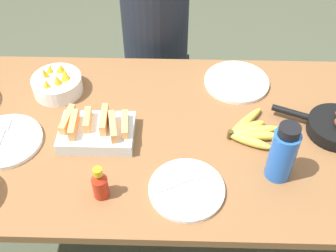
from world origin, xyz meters
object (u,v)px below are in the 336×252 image
at_px(person_figure, 156,70).
at_px(melon_tray, 97,131).
at_px(fruit_bowl_citrus, 57,84).
at_px(hot_sauce_bottle, 100,184).
at_px(empty_plate_near_front, 237,82).
at_px(empty_plate_far_right, 187,189).
at_px(water_bottle, 283,153).
at_px(skillet, 334,127).
at_px(banana_bunch, 250,132).
at_px(empty_plate_far_left, 6,141).

bearing_deg(person_figure, melon_tray, -103.89).
bearing_deg(fruit_bowl_citrus, hot_sauce_bottle, -64.08).
bearing_deg(empty_plate_near_front, melon_tray, -149.08).
xyz_separation_m(melon_tray, person_figure, (0.17, 0.71, -0.28)).
distance_m(empty_plate_far_right, water_bottle, 0.33).
relative_size(melon_tray, empty_plate_near_front, 1.00).
bearing_deg(person_figure, fruit_bowl_citrus, -128.83).
xyz_separation_m(skillet, hot_sauce_bottle, (-0.81, -0.30, 0.03)).
xyz_separation_m(water_bottle, hot_sauce_bottle, (-0.57, -0.10, -0.05)).
bearing_deg(empty_plate_near_front, empty_plate_far_right, -110.93).
bearing_deg(melon_tray, hot_sauce_bottle, -78.92).
bearing_deg(empty_plate_near_front, hot_sauce_bottle, -130.29).
distance_m(skillet, person_figure, 0.99).
relative_size(banana_bunch, empty_plate_far_right, 0.92).
height_order(banana_bunch, hot_sauce_bottle, hot_sauce_bottle).
xyz_separation_m(empty_plate_far_left, fruit_bowl_citrus, (0.13, 0.28, 0.03)).
bearing_deg(empty_plate_far_right, water_bottle, 14.46).
relative_size(empty_plate_near_front, hot_sauce_bottle, 2.03).
bearing_deg(person_figure, water_bottle, -62.32).
relative_size(skillet, empty_plate_far_right, 1.32).
height_order(fruit_bowl_citrus, water_bottle, water_bottle).
bearing_deg(skillet, empty_plate_far_left, 26.39).
bearing_deg(empty_plate_far_left, fruit_bowl_citrus, 64.97).
xyz_separation_m(banana_bunch, fruit_bowl_citrus, (-0.74, 0.22, 0.02)).
xyz_separation_m(empty_plate_far_left, water_bottle, (0.95, -0.12, 0.10)).
distance_m(melon_tray, empty_plate_near_front, 0.62).
distance_m(water_bottle, hot_sauce_bottle, 0.58).
height_order(melon_tray, fruit_bowl_citrus, fruit_bowl_citrus).
height_order(water_bottle, person_figure, person_figure).
distance_m(skillet, empty_plate_far_right, 0.60).
height_order(banana_bunch, water_bottle, water_bottle).
bearing_deg(empty_plate_far_right, skillet, 27.27).
bearing_deg(hot_sauce_bottle, empty_plate_far_left, 150.06).
relative_size(empty_plate_far_right, hot_sauce_bottle, 1.89).
relative_size(skillet, empty_plate_near_front, 1.23).
bearing_deg(person_figure, empty_plate_near_front, -47.69).
bearing_deg(empty_plate_far_right, hot_sauce_bottle, -175.38).
relative_size(fruit_bowl_citrus, water_bottle, 0.88).
xyz_separation_m(empty_plate_near_front, water_bottle, (0.09, -0.47, 0.10)).
relative_size(skillet, hot_sauce_bottle, 2.50).
distance_m(empty_plate_near_front, empty_plate_far_left, 0.92).
bearing_deg(water_bottle, empty_plate_near_front, 101.44).
relative_size(banana_bunch, empty_plate_near_front, 0.86).
distance_m(empty_plate_far_left, person_figure, 0.93).
height_order(empty_plate_far_right, fruit_bowl_citrus, fruit_bowl_citrus).
height_order(fruit_bowl_citrus, person_figure, person_figure).
relative_size(skillet, water_bottle, 1.46).
relative_size(empty_plate_far_left, fruit_bowl_citrus, 1.32).
distance_m(hot_sauce_bottle, person_figure, 1.01).
relative_size(fruit_bowl_citrus, hot_sauce_bottle, 1.51).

